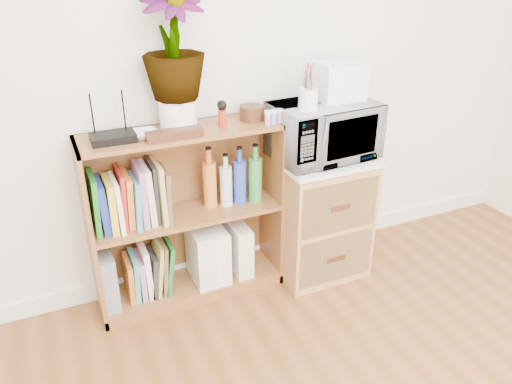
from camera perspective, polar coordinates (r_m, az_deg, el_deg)
skirting_board at (r=3.07m, az=-1.88°, el=-7.34°), size 4.00×0.02×0.10m
bookshelf at (r=2.64m, az=-7.89°, el=-2.81°), size 1.00×0.30×0.95m
wicker_unit at (r=2.90m, az=7.00°, el=-2.70°), size 0.50×0.45×0.70m
microwave at (r=2.69m, az=7.71°, el=6.95°), size 0.56×0.40×0.30m
pen_cup at (r=2.51m, az=5.98°, el=10.49°), size 0.10×0.10×0.11m
small_appliance at (r=2.71m, az=9.37°, el=12.42°), size 0.24×0.20×0.19m
router at (r=2.36m, az=-16.03°, el=6.01°), size 0.20×0.14×0.04m
white_bowl at (r=2.37m, az=-12.68°, el=6.44°), size 0.13×0.13×0.03m
plant_pot at (r=2.44m, az=-8.89°, el=8.79°), size 0.18×0.18×0.15m
potted_plant at (r=2.36m, az=-9.46°, el=16.49°), size 0.29×0.29×0.51m
trinket_box at (r=2.33m, az=-9.31°, el=6.53°), size 0.26×0.07×0.04m
kokeshi_doll at (r=2.45m, az=-3.88°, el=8.37°), size 0.04×0.04×0.09m
wooden_bowl at (r=2.56m, az=-0.48°, el=9.04°), size 0.13×0.13×0.07m
paint_jars at (r=2.51m, az=2.02°, el=8.42°), size 0.11×0.04×0.06m
file_box at (r=2.71m, az=-16.81°, el=-9.29°), size 0.09×0.24×0.31m
magazine_holder_left at (r=2.77m, az=-6.37°, el=-7.12°), size 0.10×0.26×0.32m
magazine_holder_mid at (r=2.79m, az=-4.67°, el=-6.83°), size 0.10×0.25×0.31m
magazine_holder_right at (r=2.84m, az=-2.01°, el=-6.37°), size 0.09×0.23×0.29m
cookbooks at (r=2.51m, az=-14.14°, el=-0.70°), size 0.37×0.20×0.31m
liquor_bottles at (r=2.66m, az=-1.26°, el=1.93°), size 0.47×0.07×0.32m
lower_books at (r=2.74m, az=-12.20°, el=-8.78°), size 0.25×0.19×0.29m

